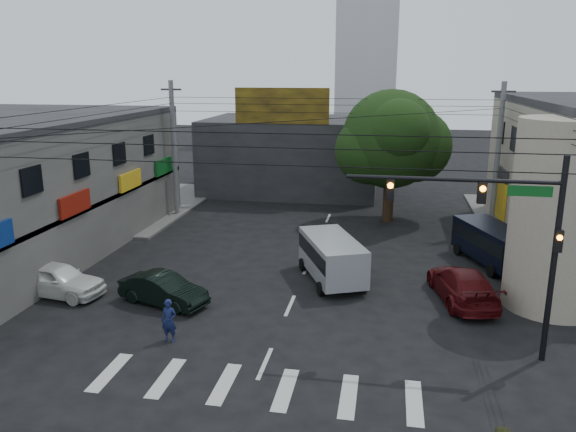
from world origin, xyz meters
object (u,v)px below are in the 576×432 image
(traffic_gantry, at_px, (505,225))
(traffic_officer, at_px, (169,321))
(utility_pole_far_left, at_px, (174,150))
(maroon_sedan, at_px, (463,285))
(navy_van, at_px, (492,246))
(white_compact, at_px, (57,279))
(silver_minivan, at_px, (332,260))
(street_tree, at_px, (391,140))
(utility_pole_far_right, at_px, (497,158))
(dark_sedan, at_px, (163,290))

(traffic_gantry, bearing_deg, traffic_officer, -175.13)
(utility_pole_far_left, distance_m, maroon_sedan, 21.90)
(maroon_sedan, bearing_deg, navy_van, -122.98)
(white_compact, bearing_deg, traffic_gantry, -88.92)
(traffic_officer, bearing_deg, maroon_sedan, 29.40)
(silver_minivan, height_order, navy_van, silver_minivan)
(street_tree, height_order, utility_pole_far_right, utility_pole_far_right)
(dark_sedan, bearing_deg, maroon_sedan, -59.55)
(white_compact, relative_size, maroon_sedan, 0.85)
(dark_sedan, relative_size, maroon_sedan, 0.78)
(traffic_gantry, height_order, maroon_sedan, traffic_gantry)
(utility_pole_far_left, relative_size, traffic_officer, 5.58)
(silver_minivan, height_order, traffic_officer, silver_minivan)
(dark_sedan, distance_m, silver_minivan, 8.00)
(navy_van, bearing_deg, utility_pole_far_right, -30.00)
(dark_sedan, height_order, navy_van, navy_van)
(silver_minivan, distance_m, traffic_officer, 9.03)
(silver_minivan, bearing_deg, navy_van, -87.36)
(traffic_gantry, relative_size, silver_minivan, 1.35)
(utility_pole_far_left, xyz_separation_m, utility_pole_far_right, (21.00, 0.00, 0.00))
(traffic_gantry, relative_size, utility_pole_far_right, 0.78)
(navy_van, xyz_separation_m, traffic_officer, (-13.25, -11.10, -0.21))
(navy_van, bearing_deg, silver_minivan, 94.65)
(street_tree, height_order, silver_minivan, street_tree)
(utility_pole_far_right, height_order, silver_minivan, utility_pole_far_right)
(maroon_sedan, height_order, silver_minivan, silver_minivan)
(dark_sedan, distance_m, maroon_sedan, 13.02)
(white_compact, bearing_deg, dark_sedan, -82.75)
(white_compact, distance_m, maroon_sedan, 18.01)
(dark_sedan, bearing_deg, utility_pole_far_left, 37.63)
(utility_pole_far_left, bearing_deg, navy_van, -19.12)
(utility_pole_far_right, relative_size, traffic_officer, 5.58)
(silver_minivan, bearing_deg, utility_pole_far_right, -63.15)
(utility_pole_far_left, height_order, utility_pole_far_right, same)
(street_tree, xyz_separation_m, dark_sedan, (-9.42, -15.78, -4.81))
(utility_pole_far_left, bearing_deg, traffic_gantry, -42.86)
(traffic_gantry, bearing_deg, utility_pole_far_left, 137.14)
(utility_pole_far_right, xyz_separation_m, navy_van, (-1.10, -6.90, -3.57))
(traffic_gantry, relative_size, dark_sedan, 1.68)
(utility_pole_far_right, height_order, dark_sedan, utility_pole_far_right)
(street_tree, xyz_separation_m, navy_van, (5.40, -7.90, -4.44))
(white_compact, distance_m, silver_minivan, 12.60)
(dark_sedan, bearing_deg, utility_pole_far_right, -28.47)
(dark_sedan, distance_m, navy_van, 16.79)
(utility_pole_far_left, height_order, maroon_sedan, utility_pole_far_left)
(navy_van, bearing_deg, maroon_sedan, 137.50)
(navy_van, bearing_deg, traffic_gantry, 150.26)
(silver_minivan, relative_size, traffic_officer, 3.22)
(utility_pole_far_right, bearing_deg, silver_minivan, -130.24)
(utility_pole_far_left, xyz_separation_m, dark_sedan, (5.08, -14.78, -3.93))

